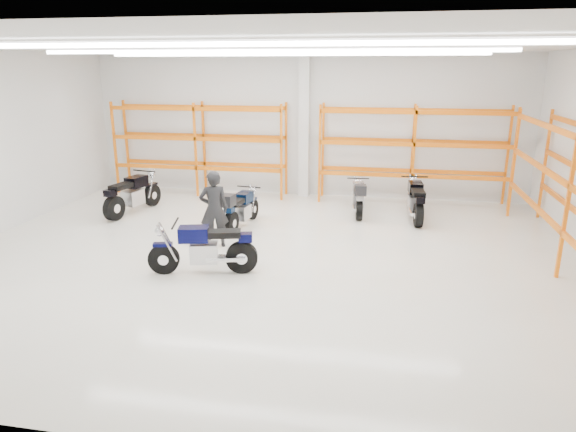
% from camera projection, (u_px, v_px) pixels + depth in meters
% --- Properties ---
extents(ground, '(14.00, 14.00, 0.00)m').
position_uv_depth(ground, '(263.00, 257.00, 11.43)').
color(ground, beige).
rests_on(ground, ground).
extents(room_shell, '(14.02, 12.02, 4.51)m').
position_uv_depth(room_shell, '(261.00, 107.00, 10.53)').
color(room_shell, silver).
rests_on(room_shell, ground).
extents(motorcycle_main, '(2.21, 0.84, 1.10)m').
position_uv_depth(motorcycle_main, '(208.00, 249.00, 10.42)').
color(motorcycle_main, black).
rests_on(motorcycle_main, ground).
extents(motorcycle_back_a, '(0.93, 2.32, 1.15)m').
position_uv_depth(motorcycle_back_a, '(131.00, 196.00, 14.65)').
color(motorcycle_back_a, black).
rests_on(motorcycle_back_a, ground).
extents(motorcycle_back_b, '(0.70, 2.10, 1.08)m').
position_uv_depth(motorcycle_back_b, '(239.00, 209.00, 13.32)').
color(motorcycle_back_b, black).
rests_on(motorcycle_back_b, ground).
extents(motorcycle_back_c, '(0.64, 2.01, 1.03)m').
position_uv_depth(motorcycle_back_c, '(359.00, 198.00, 14.56)').
color(motorcycle_back_c, black).
rests_on(motorcycle_back_c, ground).
extents(motorcycle_back_d, '(0.74, 2.24, 1.10)m').
position_uv_depth(motorcycle_back_d, '(416.00, 201.00, 14.11)').
color(motorcycle_back_d, black).
rests_on(motorcycle_back_d, ground).
extents(standing_man, '(0.78, 0.66, 1.81)m').
position_uv_depth(standing_man, '(214.00, 209.00, 11.88)').
color(standing_man, black).
rests_on(standing_man, ground).
extents(structural_column, '(0.32, 0.32, 4.50)m').
position_uv_depth(structural_column, '(304.00, 127.00, 16.29)').
color(structural_column, white).
rests_on(structural_column, ground).
extents(pallet_racking_back_left, '(5.67, 0.87, 3.00)m').
position_uv_depth(pallet_racking_back_left, '(200.00, 140.00, 16.70)').
color(pallet_racking_back_left, '#EE6200').
rests_on(pallet_racking_back_left, ground).
extents(pallet_racking_back_right, '(5.67, 0.87, 3.00)m').
position_uv_depth(pallet_racking_back_right, '(413.00, 146.00, 15.49)').
color(pallet_racking_back_right, '#EE6200').
rests_on(pallet_racking_back_right, ground).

